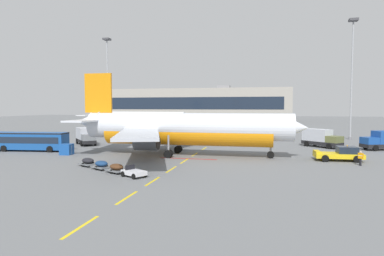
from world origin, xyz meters
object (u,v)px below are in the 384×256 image
Objects in this scene: apron_shuttle_bus at (30,140)px; apron_light_mast_near at (107,75)px; baggage_train at (109,166)px; ground_power_truck at (384,140)px; uld_cargo_container at (67,149)px; apron_light_mast_far at (352,65)px; airliner_mid_left at (135,119)px; ground_crew_worker at (361,157)px; pushback_tug at (340,154)px; catering_truck at (86,136)px; airliner_foreground at (183,128)px; fuel_service_truck at (321,138)px.

apron_light_mast_near is at bearing 98.21° from apron_shuttle_bus.
ground_power_truck is at bearing 37.19° from baggage_train.
uld_cargo_container is at bearing -71.22° from apron_light_mast_near.
apron_light_mast_far is at bearing -5.47° from apron_light_mast_near.
airliner_mid_left is 14.12m from apron_light_mast_near.
ground_crew_worker is (46.75, -42.57, -2.65)m from airliner_mid_left.
apron_shuttle_bus reaches higher than pushback_tug.
pushback_tug is at bearing -104.16° from apron_light_mast_far.
apron_shuttle_bus is (-1.56, -39.57, -1.93)m from airliner_mid_left.
catering_truck is 3.97× the size of uld_cargo_container.
pushback_tug is at bearing -124.42° from ground_power_truck.
ground_crew_worker is 38.63m from apron_light_mast_far.
pushback_tug is 35.75m from apron_light_mast_far.
airliner_foreground is at bearing -133.04° from apron_light_mast_far.
airliner_mid_left is 63.29m from ground_crew_worker.
apron_light_mast_far is at bearing 62.90° from fuel_service_truck.
ground_power_truck is 4.15× the size of ground_crew_worker.
airliner_mid_left reaches higher than ground_power_truck.
catering_truck is 0.27× the size of apron_light_mast_near.
ground_crew_worker is at bearing 19.42° from baggage_train.
pushback_tug is 59.68m from airliner_mid_left.
ground_power_truck is at bearing 14.25° from apron_shuttle_bus.
apron_light_mast_far reaches higher than uld_cargo_container.
airliner_foreground reaches higher than uld_cargo_container.
ground_power_truck reaches higher than apron_shuttle_bus.
catering_truck is at bearing -172.24° from fuel_service_truck.
ground_crew_worker is at bearing -8.94° from airliner_foreground.
airliner_foreground is 23.50m from ground_crew_worker.
apron_light_mast_near is at bearing 108.78° from uld_cargo_container.
airliner_mid_left is 54.98m from apron_light_mast_far.
airliner_mid_left reaches higher than pushback_tug.
fuel_service_truck is 3.77× the size of ground_crew_worker.
airliner_mid_left is at bearing 109.66° from baggage_train.
catering_truck is at bearing 108.86° from uld_cargo_container.
uld_cargo_container is (-12.04, 10.36, 0.27)m from baggage_train.
apron_shuttle_bus reaches higher than baggage_train.
apron_light_mast_far reaches higher than fuel_service_truck.
baggage_train is (16.38, -23.05, -1.11)m from catering_truck.
pushback_tug is at bearing -40.79° from airliner_mid_left.
ground_power_truck is at bearing 65.91° from ground_crew_worker.
apron_shuttle_bus is (-46.69, -0.62, 0.85)m from pushback_tug.
catering_truck is (-42.77, 9.55, 0.74)m from pushback_tug.
apron_light_mast_far is (29.35, 31.43, 12.02)m from airliner_foreground.
uld_cargo_container is at bearing 179.31° from ground_crew_worker.
ground_power_truck is at bearing 23.87° from airliner_foreground.
apron_light_mast_near is at bearing 108.74° from catering_truck.
airliner_foreground reaches higher than fuel_service_truck.
apron_shuttle_bus is 1.14× the size of baggage_train.
airliner_mid_left reaches higher than catering_truck.
ground_crew_worker reaches higher than uld_cargo_container.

